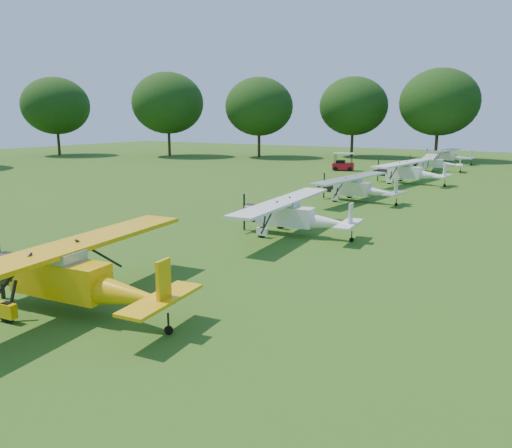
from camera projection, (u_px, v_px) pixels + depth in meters
The scene contains 9 objects.
ground at pixel (231, 249), 23.45m from camera, with size 160.00×160.00×0.00m, color #2B4812.
tree_belt at pixel (305, 67), 20.12m from camera, with size 137.36×130.27×14.52m.
aircraft_2 at pixel (72, 274), 15.41m from camera, with size 7.19×11.44×2.25m.
aircraft_3 at pixel (293, 214), 25.88m from camera, with size 6.36×10.14×1.99m.
aircraft_4 at pixel (357, 186), 36.39m from camera, with size 6.14×9.75×1.92m.
aircraft_5 at pixel (409, 170), 46.13m from camera, with size 6.82×10.81×2.12m.
aircraft_6 at pixel (434, 162), 56.90m from camera, with size 5.84×9.26×1.82m.
aircraft_7 at pixel (448, 155), 66.00m from camera, with size 6.22×9.87×1.94m.
golf_cart at pixel (343, 165), 57.73m from camera, with size 2.66×1.99×2.03m.
Camera 1 is at (12.59, -18.91, 6.06)m, focal length 35.00 mm.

